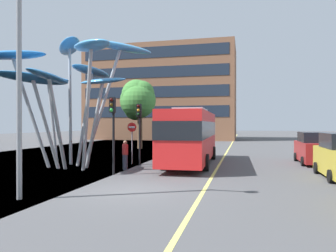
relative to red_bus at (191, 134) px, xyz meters
The scene contains 11 objects.
ground 8.96m from the red_bus, 100.70° to the right, with size 120.00×240.00×0.10m.
red_bus is the anchor object (origin of this frame).
leaf_sculpture 8.63m from the red_bus, 158.74° to the right, with size 9.92×8.77×8.50m.
traffic_light_kerb_near 6.21m from the red_bus, 121.43° to the right, with size 0.28×0.42×3.99m.
traffic_light_kerb_far 3.45m from the red_bus, 158.95° to the right, with size 0.28×0.42×3.89m.
car_parked_far 8.17m from the red_bus, 15.26° to the left, with size 1.98×4.50×2.09m.
street_lamp 12.00m from the red_bus, 109.41° to the right, with size 1.90×0.44×8.25m.
tree_pavement_near 14.51m from the red_bus, 122.81° to the left, with size 4.35×5.46×7.33m.
pedestrian 4.79m from the red_bus, 134.85° to the right, with size 0.34×0.34×1.68m.
no_entry_sign 3.87m from the red_bus, 169.40° to the right, with size 0.60×0.12×2.71m.
backdrop_building 36.78m from the red_bus, 107.30° to the left, with size 25.64×11.61×16.00m.
Camera 1 is at (4.29, -11.82, 2.61)m, focal length 33.93 mm.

